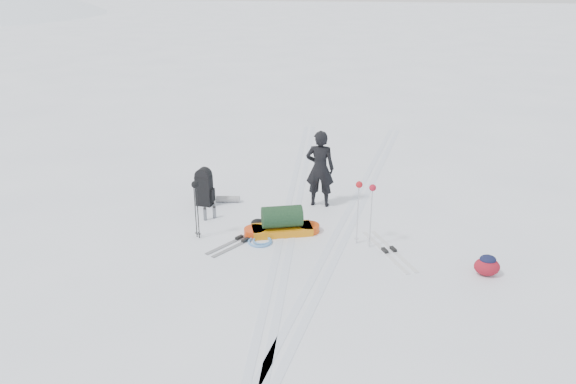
% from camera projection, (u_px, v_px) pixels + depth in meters
% --- Properties ---
extents(ground, '(200.00, 200.00, 0.00)m').
position_uv_depth(ground, '(287.00, 235.00, 11.92)').
color(ground, white).
rests_on(ground, ground).
extents(ski_tracks, '(3.38, 17.97, 0.01)m').
position_uv_depth(ski_tracks, '(320.00, 220.00, 12.63)').
color(ski_tracks, silver).
rests_on(ski_tracks, ground).
extents(skier, '(0.68, 0.45, 1.84)m').
position_uv_depth(skier, '(320.00, 169.00, 13.13)').
color(skier, black).
rests_on(skier, ground).
extents(pulk_sled, '(1.69, 0.96, 0.62)m').
position_uv_depth(pulk_sled, '(282.00, 223.00, 11.92)').
color(pulk_sled, orange).
rests_on(pulk_sled, ground).
extents(expedition_rucksack, '(1.00, 0.52, 0.93)m').
position_uv_depth(expedition_rucksack, '(207.00, 188.00, 13.34)').
color(expedition_rucksack, black).
rests_on(expedition_rucksack, ground).
extents(ski_poles_black, '(0.18, 0.16, 1.27)m').
position_uv_depth(ski_poles_black, '(195.00, 192.00, 11.44)').
color(ski_poles_black, black).
rests_on(ski_poles_black, ground).
extents(ski_poles_silver, '(0.40, 0.27, 1.36)m').
position_uv_depth(ski_poles_silver, '(365.00, 193.00, 11.08)').
color(ski_poles_silver, silver).
rests_on(ski_poles_silver, ground).
extents(touring_skis_grey, '(1.19, 1.71, 0.07)m').
position_uv_depth(touring_skis_grey, '(242.00, 240.00, 11.68)').
color(touring_skis_grey, gray).
rests_on(touring_skis_grey, ground).
extents(touring_skis_white, '(1.11, 1.80, 0.07)m').
position_uv_depth(touring_skis_white, '(389.00, 251.00, 11.22)').
color(touring_skis_white, silver).
rests_on(touring_skis_white, ground).
extents(rope_coil, '(0.67, 0.67, 0.06)m').
position_uv_depth(rope_coil, '(261.00, 241.00, 11.59)').
color(rope_coil, '#5289C8').
rests_on(rope_coil, ground).
extents(small_daypack, '(0.58, 0.55, 0.40)m').
position_uv_depth(small_daypack, '(487.00, 265.00, 10.30)').
color(small_daypack, maroon).
rests_on(small_daypack, ground).
extents(thermos_pair, '(0.25, 0.24, 0.31)m').
position_uv_depth(thermos_pair, '(210.00, 213.00, 12.65)').
color(thermos_pair, '#595D61').
rests_on(thermos_pair, ground).
extents(stuff_sack, '(0.36, 0.30, 0.20)m').
position_uv_depth(stuff_sack, '(258.00, 223.00, 12.24)').
color(stuff_sack, black).
rests_on(stuff_sack, ground).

